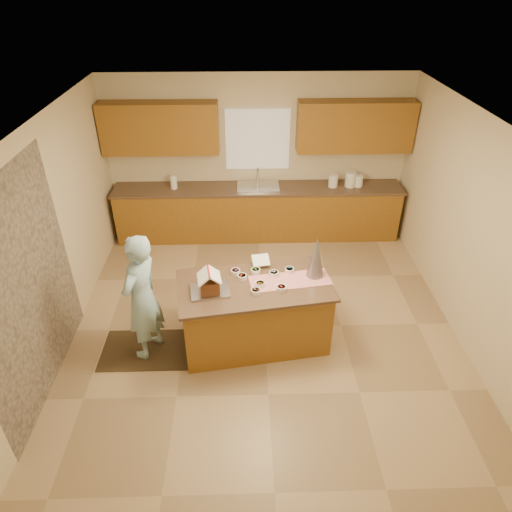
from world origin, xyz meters
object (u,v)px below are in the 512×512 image
tinsel_tree (316,257)px  boy (142,298)px  island_base (255,314)px  gingerbread_house (209,283)px

tinsel_tree → boy: bearing=-171.6°
island_base → boy: size_ratio=1.07×
boy → gingerbread_house: (0.79, 0.01, 0.19)m
island_base → boy: bearing=177.5°
boy → gingerbread_house: size_ratio=5.31×
island_base → tinsel_tree: tinsel_tree is taller
island_base → gingerbread_house: bearing=-174.8°
island_base → tinsel_tree: 1.05m
island_base → boy: (-1.31, -0.14, 0.40)m
boy → gingerbread_house: boy is taller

